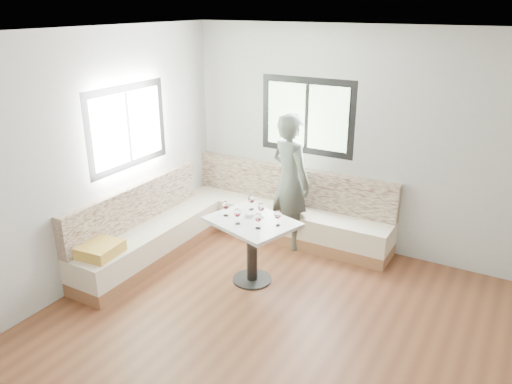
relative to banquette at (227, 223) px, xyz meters
The scene contains 11 objects.
room 2.41m from the banquette, 45.45° to the right, with size 5.01×5.01×2.81m.
banquette is the anchor object (origin of this frame).
table 0.96m from the banquette, 39.48° to the right, with size 1.10×0.96×0.76m.
person 0.99m from the banquette, 34.05° to the left, with size 0.65×0.42×1.77m, color #484F46.
olive_ramekin 0.94m from the banquette, 38.41° to the right, with size 0.10×0.10×0.04m.
wine_glass_a 0.93m from the banquette, 57.42° to the right, with size 0.08×0.08×0.18m.
wine_glass_b 1.13m from the banquette, 50.01° to the right, with size 0.08×0.08×0.18m.
wine_glass_c 1.29m from the banquette, 40.18° to the right, with size 0.08×0.08×0.18m.
wine_glass_d 1.07m from the banquette, 31.93° to the right, with size 0.08×0.08×0.18m.
wine_glass_e 1.31m from the banquette, 29.30° to the right, with size 0.08×0.08×0.18m.
wine_glass_f 0.86m from the banquette, 30.47° to the right, with size 0.08×0.08×0.18m.
Camera 1 is at (1.68, -3.34, 3.03)m, focal length 35.00 mm.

